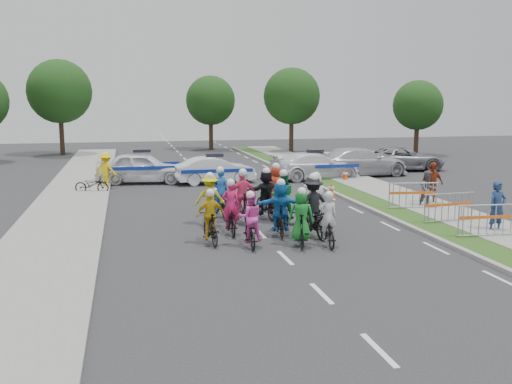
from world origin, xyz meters
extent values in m
plane|color=#28282B|center=(0.00, 0.00, 0.00)|extent=(90.00, 90.00, 0.00)
cube|color=gray|center=(5.10, 5.00, 0.06)|extent=(0.20, 60.00, 0.12)
cube|color=#2A4F19|center=(5.80, 5.00, 0.06)|extent=(1.20, 60.00, 0.11)
cube|color=gray|center=(7.60, 5.00, 0.07)|extent=(2.40, 60.00, 0.13)
cube|color=gray|center=(-6.50, 5.00, 0.07)|extent=(3.00, 60.00, 0.13)
imported|color=black|center=(1.59, 1.05, 0.43)|extent=(0.76, 1.70, 0.86)
imported|color=silver|center=(1.59, 1.00, 0.90)|extent=(0.56, 0.40, 1.43)
sphere|color=white|center=(1.59, 0.95, 1.55)|extent=(0.25, 0.25, 0.25)
imported|color=black|center=(0.79, 1.17, 0.51)|extent=(0.81, 1.77, 1.02)
imported|color=#167E26|center=(0.79, 1.12, 0.95)|extent=(0.83, 0.63, 1.54)
sphere|color=white|center=(0.79, 1.07, 1.66)|extent=(0.27, 0.27, 0.27)
imported|color=black|center=(-0.69, 1.44, 0.44)|extent=(0.68, 1.70, 0.87)
imported|color=#F143B5|center=(-0.69, 1.39, 0.91)|extent=(0.74, 0.59, 1.46)
sphere|color=white|center=(-0.69, 1.34, 1.57)|extent=(0.25, 0.25, 0.25)
imported|color=black|center=(-1.78, 2.03, 0.49)|extent=(0.63, 1.67, 0.98)
imported|color=gold|center=(-1.78, 1.98, 0.91)|extent=(0.89, 0.45, 1.47)
sphere|color=white|center=(-1.78, 1.93, 1.58)|extent=(0.25, 0.25, 0.25)
imported|color=black|center=(1.55, 2.33, 0.53)|extent=(0.94, 2.08, 1.06)
imported|color=black|center=(1.55, 2.28, 1.06)|extent=(1.21, 0.79, 1.76)
sphere|color=white|center=(1.55, 2.23, 1.90)|extent=(0.30, 0.30, 0.30)
imported|color=black|center=(0.54, 2.56, 0.53)|extent=(0.75, 1.83, 1.07)
imported|color=blue|center=(0.54, 2.51, 0.98)|extent=(1.54, 0.68, 1.60)
sphere|color=white|center=(0.54, 2.46, 1.73)|extent=(0.28, 0.28, 0.28)
imported|color=black|center=(-0.95, 3.19, 0.47)|extent=(0.69, 1.81, 0.94)
imported|color=#DC1B5F|center=(-0.95, 3.14, 0.96)|extent=(0.58, 0.40, 1.56)
sphere|color=white|center=(-0.95, 3.09, 1.69)|extent=(0.27, 0.27, 0.27)
imported|color=black|center=(2.08, 3.66, 0.54)|extent=(0.77, 1.86, 1.09)
imported|color=silver|center=(2.08, 3.61, 0.99)|extent=(0.86, 0.63, 1.63)
sphere|color=white|center=(2.08, 3.56, 1.76)|extent=(0.28, 0.28, 0.28)
imported|color=black|center=(1.12, 4.30, 0.50)|extent=(0.83, 1.95, 0.99)
imported|color=#18884B|center=(1.12, 4.25, 1.01)|extent=(0.86, 0.70, 1.66)
sphere|color=white|center=(1.12, 4.20, 1.79)|extent=(0.29, 0.29, 0.29)
imported|color=black|center=(-0.25, 4.67, 0.56)|extent=(0.76, 1.91, 1.12)
imported|color=#FF4687|center=(-0.25, 4.62, 1.02)|extent=(1.03, 0.53, 1.67)
sphere|color=white|center=(-0.25, 4.57, 1.81)|extent=(0.29, 0.29, 0.29)
imported|color=black|center=(-1.41, 4.67, 0.48)|extent=(0.96, 1.91, 0.96)
imported|color=yellow|center=(-1.41, 4.62, 0.98)|extent=(1.12, 0.77, 1.59)
sphere|color=white|center=(-1.41, 4.57, 1.72)|extent=(0.28, 0.28, 0.28)
imported|color=black|center=(0.74, 5.27, 0.54)|extent=(0.77, 1.86, 1.08)
imported|color=black|center=(0.74, 5.22, 0.99)|extent=(1.56, 0.70, 1.62)
sphere|color=white|center=(0.74, 5.17, 1.75)|extent=(0.28, 0.28, 0.28)
imported|color=black|center=(-0.83, 6.00, 0.49)|extent=(0.81, 1.90, 0.97)
imported|color=blue|center=(-0.83, 5.95, 0.99)|extent=(0.62, 0.44, 1.62)
sphere|color=white|center=(-0.83, 5.90, 1.75)|extent=(0.28, 0.28, 0.28)
imported|color=black|center=(1.38, 6.33, 0.55)|extent=(0.65, 1.87, 1.11)
imported|color=red|center=(1.38, 6.28, 1.01)|extent=(0.85, 0.59, 1.66)
sphere|color=white|center=(1.38, 6.23, 1.79)|extent=(0.29, 0.29, 0.29)
imported|color=white|center=(-3.38, 15.35, 0.80)|extent=(4.92, 2.52, 1.60)
imported|color=white|center=(0.27, 14.41, 0.69)|extent=(4.31, 1.95, 1.37)
imported|color=white|center=(5.82, 14.67, 0.73)|extent=(5.22, 2.53, 1.46)
imported|color=#BAB9BF|center=(8.77, 15.34, 0.81)|extent=(5.78, 2.88, 1.61)
imported|color=gray|center=(12.34, 17.18, 0.71)|extent=(5.27, 2.80, 1.41)
imported|color=navy|center=(7.53, 1.32, 0.86)|extent=(0.66, 0.47, 1.72)
imported|color=#56555A|center=(7.53, 5.69, 0.76)|extent=(0.76, 0.60, 1.52)
imported|color=#98361B|center=(8.03, 6.28, 0.90)|extent=(1.09, 0.55, 1.80)
imported|color=yellow|center=(-5.18, 14.04, 0.87)|extent=(1.30, 1.08, 1.75)
cube|color=#F24C0C|center=(4.62, 8.86, 0.01)|extent=(0.40, 0.40, 0.03)
cone|color=#F24C0C|center=(4.62, 8.86, 0.35)|extent=(0.36, 0.36, 0.70)
cylinder|color=silver|center=(4.62, 8.86, 0.45)|extent=(0.29, 0.29, 0.08)
cube|color=#F24C0C|center=(7.07, 13.32, 0.01)|extent=(0.40, 0.40, 0.03)
cone|color=#F24C0C|center=(7.07, 13.32, 0.35)|extent=(0.36, 0.36, 0.70)
cylinder|color=silver|center=(7.07, 13.32, 0.45)|extent=(0.29, 0.29, 0.08)
imported|color=black|center=(-5.79, 12.50, 0.41)|extent=(1.66, 0.92, 0.83)
cylinder|color=#382619|center=(9.00, 30.00, 1.62)|extent=(0.36, 0.36, 3.25)
sphere|color=#193410|center=(9.00, 30.00, 4.55)|extent=(4.55, 4.55, 4.55)
cylinder|color=#382619|center=(18.00, 26.00, 1.38)|extent=(0.36, 0.36, 2.75)
sphere|color=#193410|center=(18.00, 26.00, 3.85)|extent=(3.85, 3.85, 3.85)
cylinder|color=#382619|center=(-9.00, 32.00, 1.75)|extent=(0.36, 0.36, 3.50)
sphere|color=#193410|center=(-9.00, 32.00, 4.90)|extent=(4.90, 4.90, 4.90)
cylinder|color=#382619|center=(3.00, 34.00, 1.50)|extent=(0.36, 0.36, 3.00)
sphere|color=#193410|center=(3.00, 34.00, 4.20)|extent=(4.20, 4.20, 4.20)
camera|label=1|loc=(-4.20, -14.67, 4.35)|focal=40.00mm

